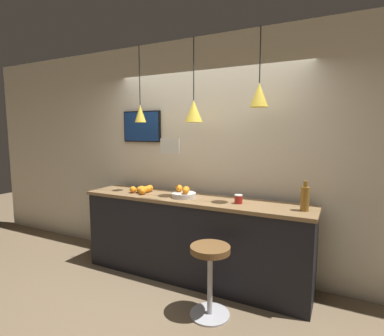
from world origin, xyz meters
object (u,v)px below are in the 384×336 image
Objects in this scene: spread_jar at (238,199)px; bar_stool at (210,267)px; juice_bottle at (305,198)px; fruit_bowl at (183,193)px; mounted_tv at (142,127)px.

bar_stool is at bearing -98.59° from spread_jar.
bar_stool is at bearing -143.30° from juice_bottle.
juice_bottle is 0.67m from spread_jar.
juice_bottle is (1.34, -0.00, 0.08)m from fruit_bowl.
bar_stool is 7.25× the size of spread_jar.
juice_bottle is 2.33m from mounted_tv.
spread_jar is (0.08, 0.56, 0.55)m from bar_stool.
spread_jar is 1.75m from mounted_tv.
spread_jar reaches higher than bar_stool.
mounted_tv is (-1.44, 0.93, 1.34)m from bar_stool.
juice_bottle reaches higher than fruit_bowl.
mounted_tv is (-1.52, 0.37, 0.79)m from spread_jar.
mounted_tv reaches higher than juice_bottle.
juice_bottle is (0.75, 0.56, 0.62)m from bar_stool.
spread_jar is at bearing -0.09° from fruit_bowl.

